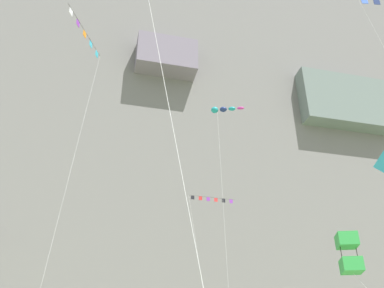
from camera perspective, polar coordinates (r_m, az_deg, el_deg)
The scene contains 5 objects.
cliff_face at distance 71.56m, azimuth -5.82°, elevation 1.77°, with size 180.00×32.91×82.98m.
kite_banner_near_cliff at distance 32.13m, azimuth -14.47°, elevation 11.75°, with size 2.42×5.41×26.83m.
kite_windsock_low_center at distance 40.99m, azimuth 4.10°, elevation 4.50°, with size 3.67×5.88×27.45m.
kite_box_high_left at distance 23.86m, azimuth 20.23°, elevation -13.49°, with size 3.14×6.11×10.88m.
kite_banner_front_field at distance 41.18m, azimuth 2.63°, elevation -9.53°, with size 4.76×5.87×20.41m.
Camera 1 is at (-6.79, -0.82, 3.70)m, focal length 40.00 mm.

